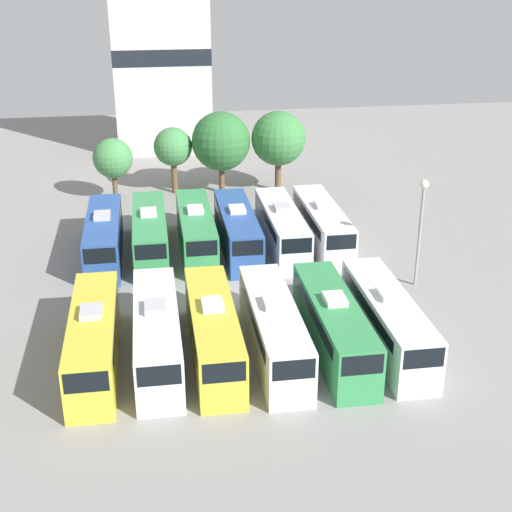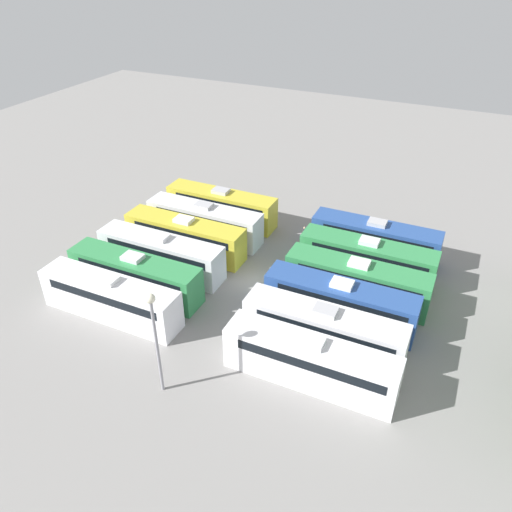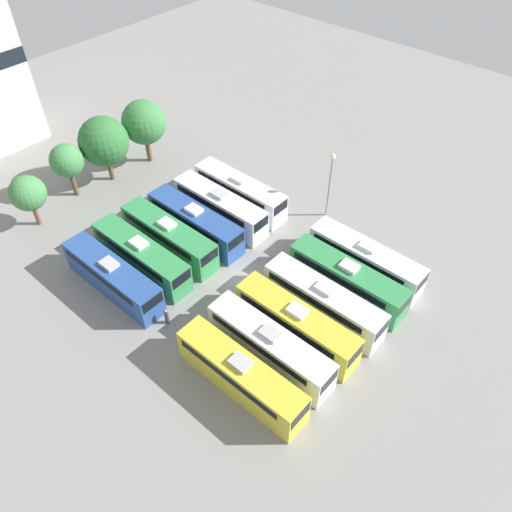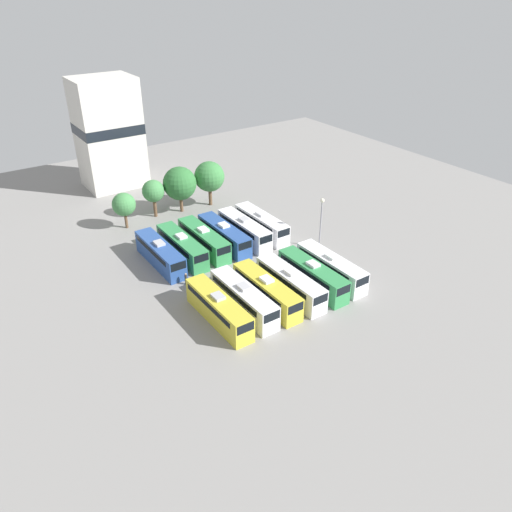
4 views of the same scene
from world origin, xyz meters
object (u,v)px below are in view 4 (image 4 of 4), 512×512
(bus_7, at_px, (182,246))
(bus_1, at_px, (244,298))
(bus_0, at_px, (218,308))
(bus_4, at_px, (312,275))
(bus_5, at_px, (331,267))
(bus_2, at_px, (266,290))
(bus_10, at_px, (244,229))
(bus_3, at_px, (290,283))
(bus_11, at_px, (261,223))
(tree_0, at_px, (124,205))
(bus_6, at_px, (160,253))
(depot_building, at_px, (109,133))
(bus_9, at_px, (224,235))
(bus_8, at_px, (204,239))
(tree_3, at_px, (209,177))
(tree_2, at_px, (180,184))
(worker_person, at_px, (186,279))
(tree_1, at_px, (153,191))
(light_pole, at_px, (321,214))

(bus_7, bearing_deg, bus_1, -89.58)
(bus_0, relative_size, bus_4, 1.00)
(bus_4, relative_size, bus_5, 1.00)
(bus_4, bearing_deg, bus_2, 176.90)
(bus_2, relative_size, bus_10, 1.00)
(bus_1, bearing_deg, bus_3, -4.22)
(bus_11, distance_m, tree_0, 21.64)
(bus_2, distance_m, tree_0, 30.25)
(bus_6, relative_size, depot_building, 0.58)
(bus_9, bearing_deg, tree_0, 125.13)
(bus_8, bearing_deg, bus_1, -102.22)
(bus_5, relative_size, bus_11, 1.00)
(bus_4, xyz_separation_m, tree_3, (2.31, 30.26, 3.41))
(tree_2, distance_m, tree_3, 5.47)
(bus_6, bearing_deg, tree_2, 53.74)
(worker_person, height_order, tree_3, tree_3)
(bus_2, distance_m, tree_2, 30.64)
(bus_1, height_order, tree_1, tree_1)
(bus_2, distance_m, bus_4, 6.97)
(bus_0, relative_size, bus_5, 1.00)
(bus_1, xyz_separation_m, light_pole, (18.12, 7.18, 3.47))
(worker_person, relative_size, light_pole, 0.22)
(worker_person, distance_m, tree_2, 23.64)
(bus_10, height_order, worker_person, bus_10)
(bus_7, height_order, worker_person, bus_7)
(bus_5, relative_size, bus_9, 1.00)
(bus_4, distance_m, bus_8, 17.76)
(bus_9, distance_m, bus_11, 6.77)
(bus_3, height_order, bus_7, same)
(bus_7, bearing_deg, light_pole, -25.21)
(bus_10, distance_m, worker_person, 14.60)
(tree_2, bearing_deg, bus_11, -66.22)
(bus_7, xyz_separation_m, tree_2, (7.11, 14.24, 3.27))
(bus_6, relative_size, bus_9, 1.00)
(bus_10, bearing_deg, bus_2, -114.01)
(bus_8, bearing_deg, bus_2, -90.89)
(tree_2, distance_m, depot_building, 19.48)
(tree_3, bearing_deg, tree_0, -178.58)
(bus_6, bearing_deg, bus_5, -43.39)
(bus_2, bearing_deg, worker_person, 123.97)
(bus_1, relative_size, bus_2, 1.00)
(bus_2, xyz_separation_m, tree_3, (9.27, 29.89, 3.41))
(bus_0, height_order, bus_11, same)
(bus_5, relative_size, tree_0, 1.94)
(tree_2, height_order, tree_3, tree_2)
(bus_1, height_order, worker_person, bus_1)
(bus_2, height_order, tree_1, tree_1)
(bus_0, height_order, bus_6, same)
(bus_6, xyz_separation_m, tree_0, (0.44, 13.68, 2.24))
(bus_4, relative_size, bus_8, 1.00)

